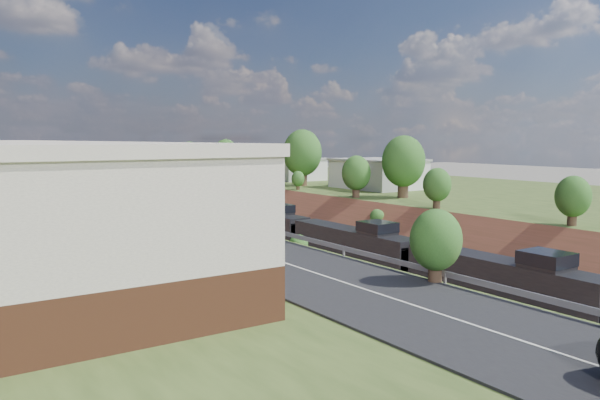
# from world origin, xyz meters

# --- Properties ---
(platform_right) EXTENTS (44.00, 180.00, 5.00)m
(platform_right) POSITION_xyz_m (33.00, 60.00, 2.50)
(platform_right) COLOR #384C1F
(platform_right) RESTS_ON ground
(embankment_left) EXTENTS (10.00, 180.00, 10.00)m
(embankment_left) POSITION_xyz_m (-11.00, 60.00, 0.00)
(embankment_left) COLOR brown
(embankment_left) RESTS_ON ground
(embankment_right) EXTENTS (10.00, 180.00, 10.00)m
(embankment_right) POSITION_xyz_m (11.00, 60.00, 0.00)
(embankment_right) COLOR brown
(embankment_right) RESTS_ON ground
(rail_left_track) EXTENTS (1.58, 180.00, 0.18)m
(rail_left_track) POSITION_xyz_m (-2.60, 60.00, 0.09)
(rail_left_track) COLOR gray
(rail_left_track) RESTS_ON ground
(rail_right_track) EXTENTS (1.58, 180.00, 0.18)m
(rail_right_track) POSITION_xyz_m (2.60, 60.00, 0.09)
(rail_right_track) COLOR gray
(rail_right_track) RESTS_ON ground
(road) EXTENTS (8.00, 180.00, 0.10)m
(road) POSITION_xyz_m (-15.50, 60.00, 5.05)
(road) COLOR black
(road) RESTS_ON platform_left
(guardrail) EXTENTS (0.10, 171.00, 0.70)m
(guardrail) POSITION_xyz_m (-11.40, 59.80, 5.55)
(guardrail) COLOR #99999E
(guardrail) RESTS_ON platform_left
(overpass) EXTENTS (24.50, 8.30, 7.40)m
(overpass) POSITION_xyz_m (0.00, 122.00, 4.92)
(overpass) COLOR gray
(overpass) RESTS_ON ground
(white_building_near) EXTENTS (9.00, 12.00, 4.00)m
(white_building_near) POSITION_xyz_m (23.50, 52.00, 7.00)
(white_building_near) COLOR silver
(white_building_near) RESTS_ON platform_right
(white_building_far) EXTENTS (8.00, 10.00, 3.60)m
(white_building_far) POSITION_xyz_m (23.00, 74.00, 6.80)
(white_building_far) COLOR silver
(white_building_far) RESTS_ON platform_right
(tree_right_large) EXTENTS (5.25, 5.25, 7.61)m
(tree_right_large) POSITION_xyz_m (17.00, 40.00, 9.38)
(tree_right_large) COLOR #473323
(tree_right_large) RESTS_ON platform_right
(tree_left_crest) EXTENTS (2.45, 2.45, 3.55)m
(tree_left_crest) POSITION_xyz_m (-11.80, 20.00, 7.04)
(tree_left_crest) COLOR #473323
(tree_left_crest) RESTS_ON platform_left
(freight_train) EXTENTS (2.72, 124.76, 4.55)m
(freight_train) POSITION_xyz_m (2.60, 71.49, 2.39)
(freight_train) COLOR black
(freight_train) RESTS_ON ground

